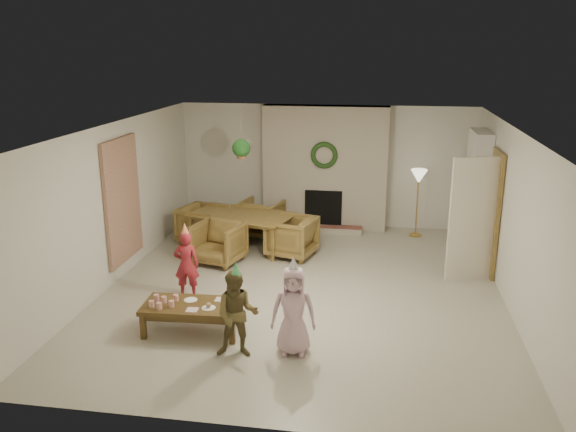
% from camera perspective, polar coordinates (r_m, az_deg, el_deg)
% --- Properties ---
extents(floor, '(7.00, 7.00, 0.00)m').
position_cam_1_polar(floor, '(9.19, 1.47, -7.07)').
color(floor, '#B7B29E').
rests_on(floor, ground).
extents(ceiling, '(7.00, 7.00, 0.00)m').
position_cam_1_polar(ceiling, '(8.52, 1.59, 8.57)').
color(ceiling, white).
rests_on(ceiling, wall_back).
extents(wall_back, '(7.00, 0.00, 7.00)m').
position_cam_1_polar(wall_back, '(12.16, 3.70, 4.87)').
color(wall_back, silver).
rests_on(wall_back, floor).
extents(wall_front, '(7.00, 0.00, 7.00)m').
position_cam_1_polar(wall_front, '(5.53, -3.31, -9.31)').
color(wall_front, silver).
rests_on(wall_front, floor).
extents(wall_left, '(0.00, 7.00, 7.00)m').
position_cam_1_polar(wall_left, '(9.62, -16.49, 1.19)').
color(wall_left, silver).
rests_on(wall_left, floor).
extents(wall_right, '(0.00, 7.00, 7.00)m').
position_cam_1_polar(wall_right, '(8.91, 21.02, -0.40)').
color(wall_right, silver).
rests_on(wall_right, floor).
extents(fireplace_mass, '(2.50, 0.40, 2.50)m').
position_cam_1_polar(fireplace_mass, '(11.96, 3.61, 4.69)').
color(fireplace_mass, '#582D17').
rests_on(fireplace_mass, floor).
extents(fireplace_hearth, '(1.60, 0.30, 0.12)m').
position_cam_1_polar(fireplace_hearth, '(11.92, 3.35, -1.26)').
color(fireplace_hearth, maroon).
rests_on(fireplace_hearth, floor).
extents(fireplace_firebox, '(0.75, 0.12, 0.75)m').
position_cam_1_polar(fireplace_firebox, '(11.97, 3.46, 0.76)').
color(fireplace_firebox, black).
rests_on(fireplace_firebox, floor).
extents(fireplace_wreath, '(0.54, 0.10, 0.54)m').
position_cam_1_polar(fireplace_wreath, '(11.68, 3.53, 5.91)').
color(fireplace_wreath, '#1D3E17').
rests_on(fireplace_wreath, fireplace_mass).
extents(floor_lamp_base, '(0.25, 0.25, 0.03)m').
position_cam_1_polar(floor_lamp_base, '(11.96, 12.25, -1.79)').
color(floor_lamp_base, gold).
rests_on(floor_lamp_base, floor).
extents(floor_lamp_post, '(0.03, 0.03, 1.20)m').
position_cam_1_polar(floor_lamp_post, '(11.79, 12.43, 1.03)').
color(floor_lamp_post, gold).
rests_on(floor_lamp_post, floor).
extents(floor_lamp_shade, '(0.32, 0.32, 0.27)m').
position_cam_1_polar(floor_lamp_shade, '(11.65, 12.60, 3.77)').
color(floor_lamp_shade, beige).
rests_on(floor_lamp_shade, floor_lamp_post).
extents(bookshelf_carcass, '(0.30, 1.00, 2.20)m').
position_cam_1_polar(bookshelf_carcass, '(11.11, 17.83, 2.24)').
color(bookshelf_carcass, white).
rests_on(bookshelf_carcass, floor).
extents(bookshelf_shelf_a, '(0.30, 0.92, 0.03)m').
position_cam_1_polar(bookshelf_shelf_a, '(11.27, 17.45, -0.96)').
color(bookshelf_shelf_a, white).
rests_on(bookshelf_shelf_a, bookshelf_carcass).
extents(bookshelf_shelf_b, '(0.30, 0.92, 0.03)m').
position_cam_1_polar(bookshelf_shelf_b, '(11.16, 17.62, 1.00)').
color(bookshelf_shelf_b, white).
rests_on(bookshelf_shelf_b, bookshelf_carcass).
extents(bookshelf_shelf_c, '(0.30, 0.92, 0.03)m').
position_cam_1_polar(bookshelf_shelf_c, '(11.07, 17.80, 3.00)').
color(bookshelf_shelf_c, white).
rests_on(bookshelf_shelf_c, bookshelf_carcass).
extents(bookshelf_shelf_d, '(0.30, 0.92, 0.03)m').
position_cam_1_polar(bookshelf_shelf_d, '(10.99, 17.98, 5.03)').
color(bookshelf_shelf_d, white).
rests_on(bookshelf_shelf_d, bookshelf_carcass).
extents(books_row_lower, '(0.20, 0.40, 0.24)m').
position_cam_1_polar(books_row_lower, '(11.09, 17.51, -0.49)').
color(books_row_lower, '#AA1F26').
rests_on(books_row_lower, bookshelf_shelf_a).
extents(books_row_mid, '(0.20, 0.44, 0.24)m').
position_cam_1_polar(books_row_mid, '(11.17, 17.55, 1.76)').
color(books_row_mid, navy).
rests_on(books_row_mid, bookshelf_shelf_b).
extents(books_row_upper, '(0.20, 0.36, 0.22)m').
position_cam_1_polar(books_row_upper, '(10.94, 17.83, 3.55)').
color(books_row_upper, '#A59623').
rests_on(books_row_upper, bookshelf_shelf_c).
extents(door_frame, '(0.05, 0.86, 2.04)m').
position_cam_1_polar(door_frame, '(10.10, 19.35, 0.28)').
color(door_frame, olive).
rests_on(door_frame, floor).
extents(door_leaf, '(0.77, 0.32, 2.00)m').
position_cam_1_polar(door_leaf, '(9.68, 17.50, -0.35)').
color(door_leaf, beige).
rests_on(door_leaf, floor).
extents(curtain_panel, '(0.06, 1.20, 2.00)m').
position_cam_1_polar(curtain_panel, '(9.78, -15.78, 1.48)').
color(curtain_panel, tan).
rests_on(curtain_panel, wall_left).
extents(dining_table, '(2.07, 1.48, 0.65)m').
position_cam_1_polar(dining_table, '(10.89, -4.59, -1.51)').
color(dining_table, olive).
rests_on(dining_table, floor).
extents(dining_chair_near, '(0.95, 0.97, 0.72)m').
position_cam_1_polar(dining_chair_near, '(10.21, -6.78, -2.60)').
color(dining_chair_near, olive).
rests_on(dining_chair_near, floor).
extents(dining_chair_far, '(0.95, 0.97, 0.72)m').
position_cam_1_polar(dining_chair_far, '(11.57, -2.67, -0.23)').
color(dining_chair_far, olive).
rests_on(dining_chair_far, floor).
extents(dining_chair_left, '(0.97, 0.95, 0.72)m').
position_cam_1_polar(dining_chair_left, '(11.28, -8.26, -0.82)').
color(dining_chair_left, olive).
rests_on(dining_chair_left, floor).
extents(dining_chair_right, '(0.97, 0.95, 0.72)m').
position_cam_1_polar(dining_chair_right, '(10.45, 0.34, -2.03)').
color(dining_chair_right, olive).
rests_on(dining_chair_right, floor).
extents(hanging_plant_cord, '(0.01, 0.01, 0.70)m').
position_cam_1_polar(hanging_plant_cord, '(10.27, -4.60, 7.85)').
color(hanging_plant_cord, tan).
rests_on(hanging_plant_cord, ceiling).
extents(hanging_plant_pot, '(0.16, 0.16, 0.12)m').
position_cam_1_polar(hanging_plant_pot, '(10.32, -4.55, 5.93)').
color(hanging_plant_pot, brown).
rests_on(hanging_plant_pot, hanging_plant_cord).
extents(hanging_plant_foliage, '(0.32, 0.32, 0.32)m').
position_cam_1_polar(hanging_plant_foliage, '(10.30, -4.57, 6.59)').
color(hanging_plant_foliage, '#194B1A').
rests_on(hanging_plant_foliage, hanging_plant_pot).
extents(coffee_table_top, '(1.31, 0.70, 0.06)m').
position_cam_1_polar(coffee_table_top, '(7.84, -9.30, -8.63)').
color(coffee_table_top, '#523D1B').
rests_on(coffee_table_top, floor).
extents(coffee_table_apron, '(1.21, 0.60, 0.08)m').
position_cam_1_polar(coffee_table_apron, '(7.87, -9.27, -9.09)').
color(coffee_table_apron, '#523D1B').
rests_on(coffee_table_apron, floor).
extents(coffee_leg_fl, '(0.07, 0.07, 0.33)m').
position_cam_1_polar(coffee_leg_fl, '(7.88, -13.88, -10.40)').
color(coffee_leg_fl, '#523D1B').
rests_on(coffee_leg_fl, floor).
extents(coffee_leg_fr, '(0.07, 0.07, 0.33)m').
position_cam_1_polar(coffee_leg_fr, '(7.57, -5.44, -11.08)').
color(coffee_leg_fr, '#523D1B').
rests_on(coffee_leg_fr, floor).
extents(coffee_leg_bl, '(0.07, 0.07, 0.33)m').
position_cam_1_polar(coffee_leg_bl, '(8.32, -12.67, -8.83)').
color(coffee_leg_bl, '#523D1B').
rests_on(coffee_leg_bl, floor).
extents(coffee_leg_br, '(0.07, 0.07, 0.33)m').
position_cam_1_polar(coffee_leg_br, '(8.03, -4.69, -9.40)').
color(coffee_leg_br, '#523D1B').
rests_on(coffee_leg_br, floor).
extents(cup_a, '(0.07, 0.07, 0.09)m').
position_cam_1_polar(cup_a, '(7.83, -13.12, -8.32)').
color(cup_a, white).
rests_on(cup_a, coffee_table_top).
extents(cup_b, '(0.07, 0.07, 0.09)m').
position_cam_1_polar(cup_b, '(8.00, -12.66, -7.75)').
color(cup_b, white).
rests_on(cup_b, coffee_table_top).
extents(cup_c, '(0.07, 0.07, 0.09)m').
position_cam_1_polar(cup_c, '(7.75, -12.40, -8.54)').
color(cup_c, white).
rests_on(cup_c, coffee_table_top).
extents(cup_d, '(0.07, 0.07, 0.09)m').
position_cam_1_polar(cup_d, '(7.92, -11.96, -7.95)').
color(cup_d, white).
rests_on(cup_d, coffee_table_top).
extents(cup_e, '(0.07, 0.07, 0.09)m').
position_cam_1_polar(cup_e, '(7.78, -11.25, -8.37)').
color(cup_e, white).
rests_on(cup_e, coffee_table_top).
extents(cup_f, '(0.07, 0.07, 0.09)m').
position_cam_1_polar(cup_f, '(7.95, -10.83, -7.80)').
color(cup_f, white).
rests_on(cup_f, coffee_table_top).
extents(plate_a, '(0.19, 0.19, 0.01)m').
position_cam_1_polar(plate_a, '(7.95, -9.43, -8.04)').
color(plate_a, white).
rests_on(plate_a, coffee_table_top).
extents(plate_b, '(0.19, 0.19, 0.01)m').
position_cam_1_polar(plate_b, '(7.69, -7.71, -8.83)').
color(plate_b, white).
rests_on(plate_b, coffee_table_top).
extents(plate_c, '(0.19, 0.19, 0.01)m').
position_cam_1_polar(plate_c, '(7.82, -5.95, -8.32)').
color(plate_c, white).
rests_on(plate_c, coffee_table_top).
extents(food_scoop, '(0.07, 0.07, 0.07)m').
position_cam_1_polar(food_scoop, '(7.67, -7.72, -8.57)').
color(food_scoop, tan).
rests_on(food_scoop, plate_b).
extents(napkin_left, '(0.15, 0.15, 0.01)m').
position_cam_1_polar(napkin_left, '(7.66, -9.30, -8.99)').
color(napkin_left, '#D9A0A9').
rests_on(napkin_left, coffee_table_top).
extents(napkin_right, '(0.15, 0.15, 0.01)m').
position_cam_1_polar(napkin_right, '(7.91, -6.54, -8.05)').
color(napkin_right, '#D9A0A9').
rests_on(napkin_right, coffee_table_top).
extents(child_red, '(0.40, 0.30, 1.02)m').
position_cam_1_polar(child_red, '(8.86, -9.83, -4.67)').
color(child_red, maroon).
rests_on(child_red, floor).
extents(party_hat_red, '(0.16, 0.16, 0.19)m').
position_cam_1_polar(party_hat_red, '(8.68, -10.00, -1.27)').
color(party_hat_red, '#EBC14E').
rests_on(party_hat_red, child_red).
extents(child_plaid, '(0.57, 0.47, 1.09)m').
position_cam_1_polar(child_plaid, '(7.14, -4.96, -9.50)').
color(child_plaid, brown).
rests_on(child_plaid, floor).
extents(party_hat_plaid, '(0.15, 0.15, 0.18)m').
position_cam_1_polar(party_hat_plaid, '(6.90, -5.08, -5.14)').
color(party_hat_plaid, '#4CB160').
rests_on(party_hat_plaid, child_plaid).
extents(child_pink, '(0.58, 0.41, 1.12)m').
position_cam_1_polar(child_pink, '(7.17, 0.52, -9.19)').
color(child_pink, '#D1A7B7').
rests_on(child_pink, floor).
extents(party_hat_pink, '(0.15, 0.15, 0.20)m').
position_cam_1_polar(party_hat_pink, '(6.93, 0.53, -4.68)').
color(party_hat_pink, silver).
rests_on(party_hat_pink, child_pink).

